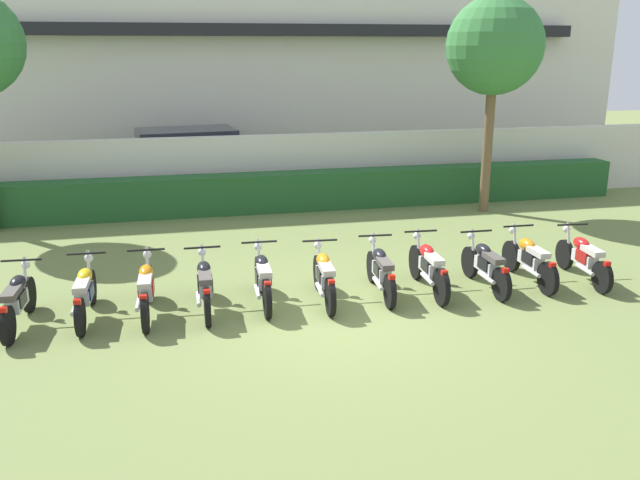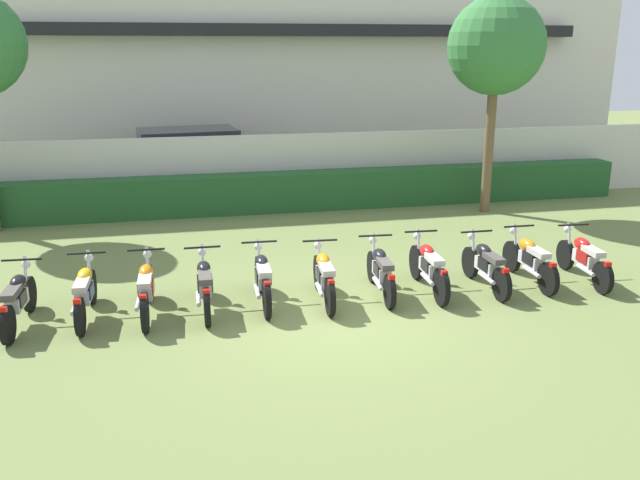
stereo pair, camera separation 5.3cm
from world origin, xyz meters
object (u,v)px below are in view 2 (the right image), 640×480
(parked_car, at_px, (194,162))
(motorcycle_in_row_0, at_px, (17,300))
(motorcycle_in_row_7, at_px, (429,267))
(motorcycle_in_row_10, at_px, (584,258))
(motorcycle_in_row_2, at_px, (146,289))
(motorcycle_in_row_8, at_px, (486,265))
(tree_far_side, at_px, (496,47))
(motorcycle_in_row_9, at_px, (530,259))
(motorcycle_in_row_3, at_px, (205,285))
(motorcycle_in_row_5, at_px, (324,276))
(motorcycle_in_row_6, at_px, (381,270))
(motorcycle_in_row_1, at_px, (85,292))
(motorcycle_in_row_4, at_px, (262,278))

(parked_car, height_order, motorcycle_in_row_0, parked_car)
(motorcycle_in_row_7, distance_m, motorcycle_in_row_10, 2.97)
(motorcycle_in_row_2, distance_m, motorcycle_in_row_8, 5.80)
(tree_far_side, distance_m, motorcycle_in_row_9, 6.60)
(motorcycle_in_row_3, distance_m, motorcycle_in_row_7, 3.86)
(motorcycle_in_row_5, bearing_deg, motorcycle_in_row_6, -79.67)
(motorcycle_in_row_9, bearing_deg, motorcycle_in_row_0, 91.40)
(motorcycle_in_row_10, bearing_deg, motorcycle_in_row_3, 94.53)
(motorcycle_in_row_1, height_order, motorcycle_in_row_5, motorcycle_in_row_5)
(motorcycle_in_row_2, xyz_separation_m, motorcycle_in_row_10, (7.74, -0.03, -0.01))
(motorcycle_in_row_3, relative_size, motorcycle_in_row_6, 0.99)
(motorcycle_in_row_2, bearing_deg, motorcycle_in_row_8, -88.81)
(motorcycle_in_row_1, height_order, motorcycle_in_row_3, motorcycle_in_row_3)
(motorcycle_in_row_0, relative_size, motorcycle_in_row_5, 1.02)
(motorcycle_in_row_0, relative_size, motorcycle_in_row_2, 0.95)
(parked_car, distance_m, motorcycle_in_row_8, 10.25)
(motorcycle_in_row_6, distance_m, motorcycle_in_row_7, 0.86)
(motorcycle_in_row_2, distance_m, motorcycle_in_row_5, 2.88)
(parked_car, relative_size, motorcycle_in_row_8, 2.57)
(motorcycle_in_row_6, relative_size, motorcycle_in_row_10, 0.97)
(motorcycle_in_row_0, bearing_deg, motorcycle_in_row_9, -86.22)
(parked_car, xyz_separation_m, motorcycle_in_row_8, (4.68, -9.11, -0.50))
(motorcycle_in_row_2, height_order, motorcycle_in_row_7, motorcycle_in_row_7)
(motorcycle_in_row_3, distance_m, motorcycle_in_row_9, 5.81)
(parked_car, height_order, motorcycle_in_row_2, parked_car)
(motorcycle_in_row_4, height_order, motorcycle_in_row_10, motorcycle_in_row_4)
(parked_car, relative_size, motorcycle_in_row_6, 2.52)
(motorcycle_in_row_2, bearing_deg, motorcycle_in_row_9, -87.76)
(motorcycle_in_row_5, bearing_deg, motorcycle_in_row_4, 86.62)
(motorcycle_in_row_4, xyz_separation_m, motorcycle_in_row_9, (4.86, -0.01, -0.01))
(motorcycle_in_row_3, height_order, motorcycle_in_row_4, motorcycle_in_row_4)
(motorcycle_in_row_8, height_order, motorcycle_in_row_10, motorcycle_in_row_8)
(motorcycle_in_row_0, distance_m, motorcycle_in_row_5, 4.78)
(parked_car, distance_m, motorcycle_in_row_5, 9.29)
(motorcycle_in_row_2, relative_size, motorcycle_in_row_4, 1.06)
(motorcycle_in_row_1, height_order, motorcycle_in_row_9, motorcycle_in_row_9)
(motorcycle_in_row_7, xyz_separation_m, motorcycle_in_row_10, (2.97, -0.09, -0.02))
(motorcycle_in_row_8, bearing_deg, motorcycle_in_row_4, 88.46)
(motorcycle_in_row_4, height_order, motorcycle_in_row_5, motorcycle_in_row_4)
(parked_car, height_order, motorcycle_in_row_10, parked_car)
(parked_car, bearing_deg, motorcycle_in_row_5, -85.87)
(motorcycle_in_row_3, bearing_deg, motorcycle_in_row_9, -88.56)
(motorcycle_in_row_2, height_order, motorcycle_in_row_6, motorcycle_in_row_2)
(motorcycle_in_row_2, distance_m, motorcycle_in_row_9, 6.72)
(parked_car, relative_size, tree_far_side, 0.88)
(motorcycle_in_row_3, xyz_separation_m, motorcycle_in_row_7, (3.86, 0.05, 0.01))
(motorcycle_in_row_9, bearing_deg, parked_car, 32.52)
(motorcycle_in_row_9, bearing_deg, motorcycle_in_row_5, 92.31)
(tree_far_side, xyz_separation_m, motorcycle_in_row_8, (-2.59, -5.34, -3.68))
(tree_far_side, height_order, motorcycle_in_row_6, tree_far_side)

